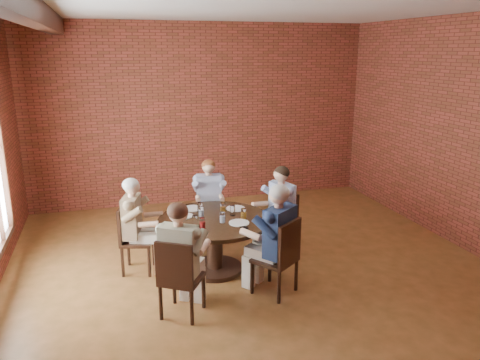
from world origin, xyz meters
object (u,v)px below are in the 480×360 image
object	(u,v)px
diner_e	(275,240)
smartphone	(243,227)
chair_c	(131,236)
chair_e	(281,255)
chair_a	(283,220)
chair_d	(179,276)
diner_b	(209,201)
diner_a	(278,211)
chair_b	(209,208)
diner_c	(137,226)
dining_table	(214,234)
diner_d	(181,260)

from	to	relation	value
diner_e	smartphone	xyz separation A→B (m)	(-0.29, 0.36, 0.06)
chair_c	chair_e	bearing A→B (deg)	-108.28
chair_a	chair_d	distance (m)	2.19
diner_b	chair_c	bearing A→B (deg)	-138.11
chair_a	diner_a	xyz separation A→B (m)	(-0.08, -0.02, 0.15)
chair_b	smartphone	xyz separation A→B (m)	(0.08, -1.59, 0.26)
chair_b	diner_c	bearing A→B (deg)	-133.56
dining_table	diner_e	size ratio (longest dim) A/B	1.07
dining_table	chair_c	size ratio (longest dim) A/B	1.62
diner_a	diner_b	bearing A→B (deg)	-150.07
diner_c	diner_e	xyz separation A→B (m)	(1.55, -1.05, 0.04)
dining_table	chair_a	distance (m)	1.14
chair_a	chair_b	size ratio (longest dim) A/B	1.02
chair_a	chair_d	world-z (taller)	chair_d
diner_c	diner_e	distance (m)	1.88
chair_c	smartphone	size ratio (longest dim) A/B	6.33
diner_d	chair_e	bearing A→B (deg)	-143.01
smartphone	dining_table	bearing A→B (deg)	108.26
chair_a	diner_a	size ratio (longest dim) A/B	0.71
diner_d	smartphone	world-z (taller)	diner_d
diner_a	dining_table	bearing A→B (deg)	-90.00
chair_a	smartphone	bearing A→B (deg)	-64.45
diner_d	chair_e	distance (m)	1.23
diner_b	diner_c	distance (m)	1.42
chair_c	diner_d	world-z (taller)	diner_d
chair_b	chair_e	bearing A→B (deg)	-68.76
diner_c	chair_e	world-z (taller)	diner_c
diner_a	diner_d	distance (m)	2.03
diner_c	chair_e	xyz separation A→B (m)	(1.61, -1.13, -0.13)
chair_a	chair_c	size ratio (longest dim) A/B	1.01
diner_a	chair_c	xyz separation A→B (m)	(-2.08, 0.02, -0.15)
diner_d	chair_e	size ratio (longest dim) A/B	1.38
chair_a	chair_b	distance (m)	1.25
diner_d	chair_d	bearing A→B (deg)	90.00
chair_d	smartphone	xyz separation A→B (m)	(0.92, 0.60, 0.25)
smartphone	chair_e	bearing A→B (deg)	-66.48
diner_c	diner_e	world-z (taller)	diner_e
diner_c	chair_c	bearing A→B (deg)	90.00
chair_e	diner_c	bearing A→B (deg)	-71.39
chair_e	smartphone	bearing A→B (deg)	-87.52
diner_a	diner_e	xyz separation A→B (m)	(-0.45, -1.06, 0.04)
diner_a	chair_c	bearing A→B (deg)	-106.32
dining_table	diner_a	bearing A→B (deg)	15.87
diner_c	smartphone	size ratio (longest dim) A/B	8.95
chair_a	chair_e	size ratio (longest dim) A/B	0.96
diner_e	diner_c	bearing A→B (deg)	-70.49
diner_b	chair_c	world-z (taller)	diner_b
diner_e	chair_a	bearing A→B (deg)	-152.39
diner_b	chair_b	bearing A→B (deg)	90.00
diner_a	chair_b	size ratio (longest dim) A/B	1.45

